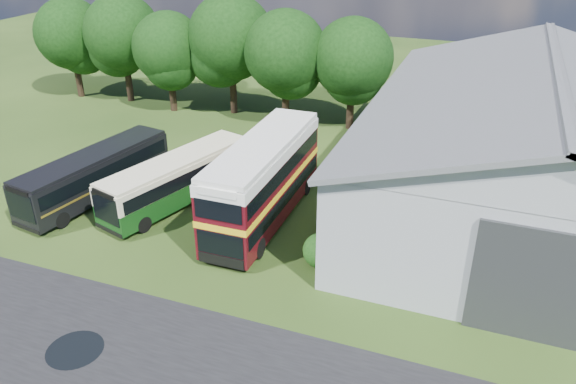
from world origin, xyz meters
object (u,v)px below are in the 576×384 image
at_px(bus_maroon_double, 264,181).
at_px(bus_dark_single, 96,174).
at_px(bus_green_single, 178,179).
at_px(storage_shed, 543,138).

bearing_deg(bus_maroon_double, bus_dark_single, -174.82).
relative_size(bus_maroon_double, bus_dark_single, 1.04).
height_order(bus_maroon_double, bus_dark_single, bus_maroon_double).
bearing_deg(bus_green_single, storage_shed, 35.67).
distance_m(storage_shed, bus_green_single, 20.37).
bearing_deg(bus_maroon_double, storage_shed, 26.13).
bearing_deg(storage_shed, bus_green_single, -160.45).
bearing_deg(bus_dark_single, bus_green_single, 22.78).
xyz_separation_m(storage_shed, bus_dark_single, (-23.83, -7.91, -2.69)).
bearing_deg(bus_dark_single, storage_shed, 27.63).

